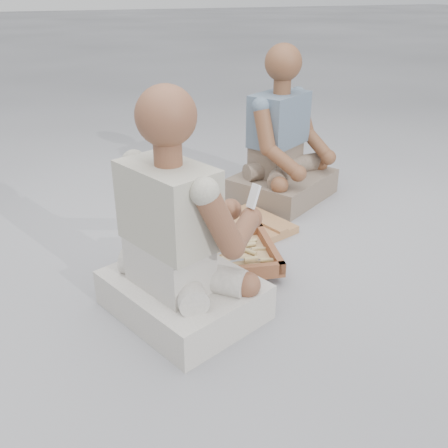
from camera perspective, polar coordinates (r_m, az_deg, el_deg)
name	(u,v)px	position (r m, az deg, el deg)	size (l,w,h in m)	color
ground	(236,299)	(2.32, 1.37, -8.58)	(60.00, 60.00, 0.00)	#9B9BA0
carved_panel	(231,233)	(2.86, 0.84, -1.00)	(0.66, 0.44, 0.04)	olive
tool_tray	(219,256)	(2.53, -0.56, -3.65)	(0.64, 0.56, 0.07)	brown
chisel_0	(212,261)	(2.46, -1.36, -4.27)	(0.18, 0.15, 0.02)	silver
chisel_1	(247,259)	(2.46, 2.63, -4.06)	(0.22, 0.04, 0.02)	silver
chisel_2	(245,245)	(2.60, 2.43, -2.43)	(0.22, 0.04, 0.02)	silver
chisel_3	(254,249)	(2.59, 3.50, -2.87)	(0.21, 0.10, 0.02)	silver
chisel_4	(226,251)	(2.55, 0.28, -3.08)	(0.21, 0.09, 0.02)	silver
chisel_5	(223,260)	(2.45, -0.07, -4.11)	(0.07, 0.22, 0.02)	silver
chisel_6	(225,248)	(2.59, 0.12, -2.77)	(0.22, 0.06, 0.02)	silver
chisel_7	(263,260)	(2.47, 4.50, -4.12)	(0.21, 0.11, 0.02)	silver
chisel_8	(234,235)	(2.69, 1.10, -1.30)	(0.20, 0.12, 0.02)	silver
chisel_9	(247,242)	(2.62, 2.60, -2.09)	(0.22, 0.02, 0.02)	silver
chisel_10	(247,251)	(2.55, 2.66, -3.05)	(0.12, 0.20, 0.02)	silver
wood_chip_0	(273,253)	(2.71, 5.64, -3.28)	(0.02, 0.01, 0.00)	#CEB779
wood_chip_1	(190,296)	(2.34, -3.85, -8.23)	(0.02, 0.01, 0.00)	#CEB779
wood_chip_2	(244,240)	(2.83, 2.26, -1.84)	(0.02, 0.01, 0.00)	#CEB779
wood_chip_3	(245,231)	(2.93, 2.47, -0.79)	(0.02, 0.01, 0.00)	#CEB779
wood_chip_4	(248,232)	(2.91, 2.77, -0.97)	(0.02, 0.01, 0.00)	#CEB779
wood_chip_5	(233,270)	(2.54, 1.04, -5.24)	(0.02, 0.01, 0.00)	#CEB779
wood_chip_6	(215,303)	(2.29, -1.04, -8.99)	(0.02, 0.01, 0.00)	#CEB779
wood_chip_7	(177,307)	(2.27, -5.42, -9.47)	(0.02, 0.01, 0.00)	#CEB779
wood_chip_8	(248,259)	(2.64, 2.82, -4.00)	(0.02, 0.01, 0.00)	#CEB779
craftsman	(180,243)	(2.08, -5.05, -2.22)	(0.75, 0.77, 0.99)	beige
companion	(283,150)	(3.33, 6.74, 8.43)	(0.80, 0.75, 0.99)	#7A6758
mobile_phone	(254,196)	(2.20, 3.40, 3.21)	(0.06, 0.06, 0.11)	white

